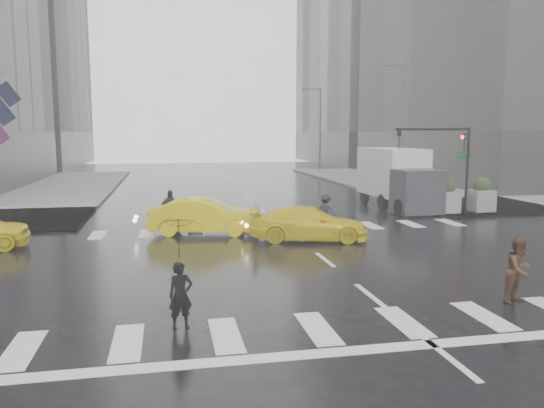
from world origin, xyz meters
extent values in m
plane|color=black|center=(0.00, 0.00, 0.00)|extent=(120.00, 120.00, 0.00)
cube|color=gray|center=(19.50, 17.50, 0.07)|extent=(35.00, 35.00, 0.15)
cube|color=#32302C|center=(29.00, 27.00, 2.20)|extent=(26.05, 26.05, 4.40)
cube|color=#AFA998|center=(29.00, 56.00, 18.00)|extent=(26.00, 26.00, 36.00)
cube|color=#32302C|center=(29.00, 56.00, 2.20)|extent=(26.05, 26.05, 4.40)
cylinder|color=black|center=(10.00, 8.00, 2.25)|extent=(0.16, 0.16, 4.50)
cylinder|color=black|center=(8.00, 8.00, 4.40)|extent=(4.00, 0.12, 0.12)
imported|color=black|center=(9.75, 8.00, 3.70)|extent=(0.16, 0.20, 1.00)
imported|color=black|center=(6.20, 8.00, 3.90)|extent=(0.16, 0.20, 1.00)
sphere|color=#FF190C|center=(9.65, 8.00, 4.00)|extent=(0.20, 0.20, 0.20)
cube|color=#0D5F1E|center=(10.00, 8.30, 3.00)|extent=(0.90, 0.03, 0.22)
cylinder|color=#59595B|center=(11.00, 18.00, 4.50)|extent=(0.20, 0.20, 9.00)
cylinder|color=#59595B|center=(10.10, 18.00, 8.80)|extent=(1.80, 0.12, 0.12)
cube|color=#59595B|center=(9.20, 18.00, 8.70)|extent=(0.50, 0.22, 0.15)
cylinder|color=#59595B|center=(11.00, 38.00, 4.50)|extent=(0.20, 0.20, 9.00)
cylinder|color=#59595B|center=(10.10, 38.00, 8.80)|extent=(1.80, 0.12, 0.12)
cube|color=#59595B|center=(9.20, 38.00, 8.70)|extent=(0.50, 0.22, 0.15)
cube|color=gray|center=(7.00, 8.20, 0.70)|extent=(1.10, 1.10, 1.10)
sphere|color=#1E3216|center=(7.00, 8.20, 1.50)|extent=(0.90, 0.90, 0.90)
cube|color=gray|center=(9.00, 8.20, 0.70)|extent=(1.10, 1.10, 1.10)
sphere|color=#1E3216|center=(9.00, 8.20, 1.50)|extent=(0.90, 0.90, 0.90)
cube|color=gray|center=(11.00, 8.20, 0.70)|extent=(1.10, 1.10, 1.10)
sphere|color=#1E3216|center=(11.00, 8.20, 1.50)|extent=(0.90, 0.90, 0.90)
cube|color=black|center=(-14.80, 18.50, 5.45)|extent=(1.54, 0.02, 1.66)
cube|color=black|center=(-14.80, 20.00, 6.65)|extent=(1.54, 0.02, 1.66)
imported|color=black|center=(-4.90, -5.40, 0.73)|extent=(0.60, 0.47, 1.47)
imported|color=black|center=(-4.90, -5.40, 1.99)|extent=(1.16, 1.18, 0.88)
imported|color=#472B19|center=(3.43, -5.23, 0.83)|extent=(0.97, 0.87, 1.65)
imported|color=black|center=(-4.98, 6.81, 0.87)|extent=(1.07, 0.70, 1.74)
imported|color=black|center=(1.75, 5.70, 0.77)|extent=(1.12, 1.05, 1.54)
imported|color=yellow|center=(-3.61, 5.41, 0.76)|extent=(4.82, 2.46, 1.52)
imported|color=yellow|center=(0.34, 3.30, 0.67)|extent=(4.37, 2.74, 1.33)
cube|color=white|center=(7.50, 11.59, 2.02)|extent=(2.36, 4.52, 2.66)
cube|color=#2F2F35|center=(7.50, 8.44, 1.23)|extent=(2.26, 1.77, 2.26)
cube|color=black|center=(7.50, 8.44, 1.92)|extent=(1.97, 0.89, 0.89)
cylinder|color=black|center=(6.47, 8.25, 0.44)|extent=(0.28, 0.89, 0.89)
cylinder|color=black|center=(8.53, 8.25, 0.44)|extent=(0.28, 0.89, 0.89)
cylinder|color=black|center=(6.47, 10.41, 0.44)|extent=(0.28, 0.89, 0.89)
cylinder|color=black|center=(8.53, 10.41, 0.44)|extent=(0.28, 0.89, 0.89)
cylinder|color=black|center=(6.47, 13.16, 0.44)|extent=(0.28, 0.89, 0.89)
cylinder|color=black|center=(8.53, 13.16, 0.44)|extent=(0.28, 0.89, 0.89)
camera|label=1|loc=(-5.13, -16.62, 4.20)|focal=35.00mm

